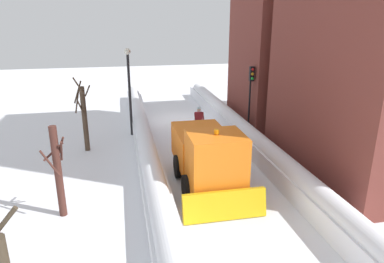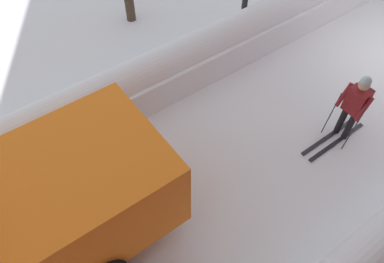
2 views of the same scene
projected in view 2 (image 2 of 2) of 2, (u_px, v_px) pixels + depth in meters
name	position (u px, v px, depth m)	size (l,w,h in m)	color
skier	(354.00, 105.00, 7.99)	(0.62, 1.80, 1.81)	black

